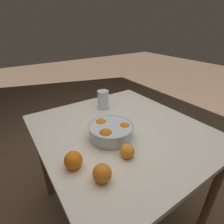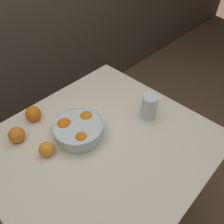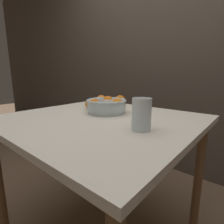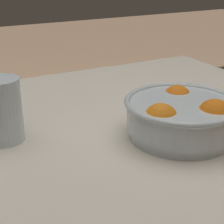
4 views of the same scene
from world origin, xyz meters
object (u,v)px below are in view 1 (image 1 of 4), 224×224
at_px(juice_glass, 103,101).
at_px(orange_loose_front, 127,151).
at_px(orange_loose_near_bowl, 102,173).
at_px(orange_loose_aside, 73,160).
at_px(fruit_bowl, 111,131).

relative_size(juice_glass, orange_loose_front, 1.99).
relative_size(orange_loose_near_bowl, orange_loose_aside, 0.97).
height_order(juice_glass, orange_loose_front, juice_glass).
xyz_separation_m(fruit_bowl, orange_loose_aside, (-0.09, 0.26, -0.01)).
height_order(orange_loose_front, orange_loose_aside, orange_loose_aside).
bearing_deg(fruit_bowl, orange_loose_aside, 110.03).
height_order(fruit_bowl, orange_loose_front, fruit_bowl).
height_order(juice_glass, orange_loose_near_bowl, juice_glass).
xyz_separation_m(juice_glass, orange_loose_front, (-0.52, 0.18, -0.03)).
bearing_deg(orange_loose_aside, juice_glass, -43.78).
distance_m(juice_glass, orange_loose_aside, 0.61).
relative_size(fruit_bowl, orange_loose_aside, 3.06).
xyz_separation_m(fruit_bowl, orange_loose_near_bowl, (-0.23, 0.19, -0.01)).
xyz_separation_m(juice_glass, orange_loose_aside, (-0.44, 0.42, -0.02)).
relative_size(juice_glass, orange_loose_near_bowl, 1.76).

